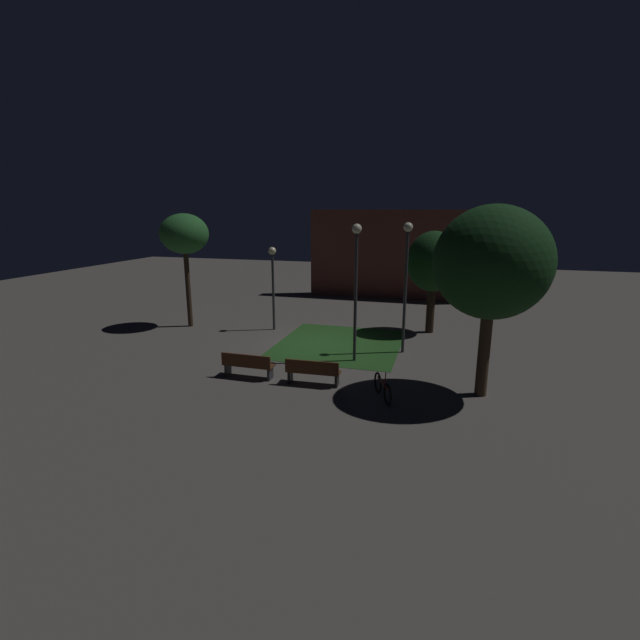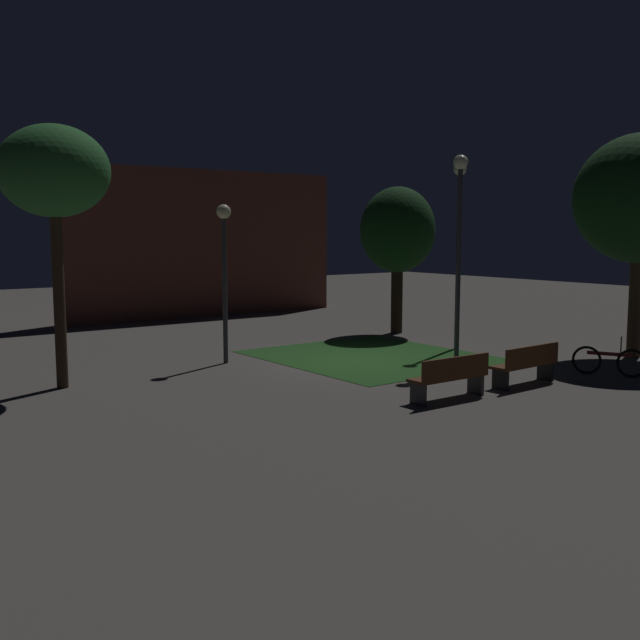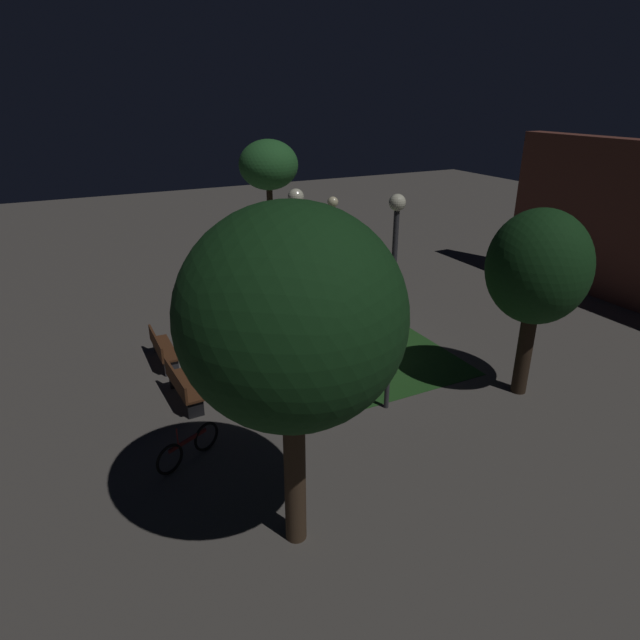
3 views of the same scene
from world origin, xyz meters
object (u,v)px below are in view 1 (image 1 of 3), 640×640
Objects in this scene: tree_back_left at (433,262)px; bicycle at (383,388)px; lamp_post_plaza_east at (356,271)px; lamp_post_path_center at (273,273)px; lamp_post_near_wall at (406,267)px; bench_lawn_edge at (248,364)px; tree_lawn_side at (184,235)px; tree_tall_center at (492,263)px; bench_near_trees at (313,371)px.

tree_back_left is 8.85m from bicycle.
lamp_post_path_center is at bearing 143.61° from lamp_post_plaza_east.
lamp_post_path_center is (-7.24, -1.59, -0.56)m from tree_back_left.
lamp_post_path_center is 0.76× the size of lamp_post_near_wall.
bench_lawn_edge is 9.04m from tree_lawn_side.
tree_tall_center reaches higher than tree_lawn_side.
tree_back_left is (3.38, 7.83, 2.82)m from bench_near_trees.
bench_lawn_edge is 6.81m from lamp_post_path_center.
bicycle is (6.23, -6.69, -2.40)m from lamp_post_path_center.
bench_lawn_edge is at bearing -174.99° from tree_tall_center.
lamp_post_near_wall is at bearing -7.21° from tree_lawn_side.
lamp_post_near_wall is at bearing -104.41° from tree_back_left.
bench_near_trees is at bearing -35.15° from tree_lawn_side.
tree_back_left is at bearing 104.90° from tree_tall_center.
bench_near_trees is 2.42m from bicycle.
lamp_post_near_wall is (6.35, -1.88, 0.71)m from lamp_post_path_center.
tree_tall_center reaches higher than tree_back_left.
lamp_post_path_center is at bearing 121.73° from bench_near_trees.
tree_lawn_side is at bearing 149.56° from bicycle.
bench_lawn_edge is 0.33× the size of tree_lawn_side.
tree_lawn_side is 1.38× the size of lamp_post_path_center.
tree_lawn_side is 1.06× the size of lamp_post_plaza_east.
bench_near_trees is 0.46× the size of lamp_post_path_center.
tree_lawn_side is 9.44m from lamp_post_plaza_east.
bench_lawn_edge is 8.47m from tree_tall_center.
lamp_post_near_wall is 3.47× the size of bicycle.
tree_lawn_side reaches higher than lamp_post_near_wall.
lamp_post_near_wall is (-2.80, 3.70, -0.66)m from tree_tall_center.
tree_tall_center is 3.90× the size of bicycle.
bench_near_trees is 1.22× the size of bicycle.
tree_back_left is (5.71, 7.83, 2.82)m from bench_lawn_edge.
tree_lawn_side is (-8.10, 5.71, 3.99)m from bench_near_trees.
lamp_post_plaza_east is (8.92, -2.91, -1.03)m from tree_lawn_side.
tree_back_left is 3.58m from lamp_post_near_wall.
tree_lawn_side is (-5.77, 5.71, 3.99)m from bench_lawn_edge.
lamp_post_near_wall reaches higher than bicycle.
bench_lawn_edge is at bearing -44.69° from tree_lawn_side.
lamp_post_plaza_east is at bearing 73.72° from bench_near_trees.
tree_back_left is 0.86× the size of tree_lawn_side.
tree_tall_center reaches higher than bench_lawn_edge.
lamp_post_plaza_east reaches higher than bench_near_trees.
tree_tall_center reaches higher than lamp_post_path_center.
bench_lawn_edge is at bearing -180.00° from bench_near_trees.
lamp_post_path_center is (-3.86, 6.24, 2.26)m from bench_near_trees.
bench_lawn_edge is at bearing -138.43° from lamp_post_plaza_east.
bench_lawn_edge is at bearing -126.10° from tree_back_left.
bench_near_trees is 6.45m from tree_tall_center.
lamp_post_path_center is (-1.52, 6.24, 2.26)m from bench_lawn_edge.
bicycle is at bearing -64.37° from lamp_post_plaza_east.
tree_lawn_side is at bearing 135.31° from bench_lawn_edge.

